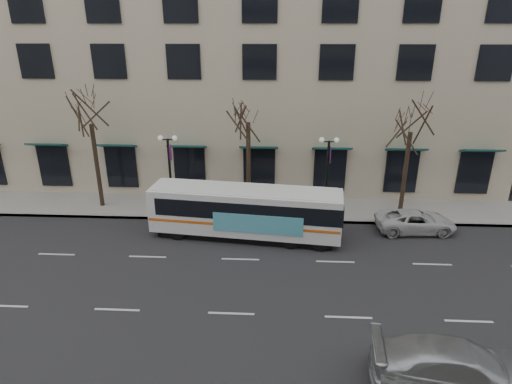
# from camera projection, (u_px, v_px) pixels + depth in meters

# --- Properties ---
(ground) EXTENTS (160.00, 160.00, 0.00)m
(ground) POSITION_uv_depth(u_px,v_px,m) (236.00, 284.00, 20.51)
(ground) COLOR black
(ground) RESTS_ON ground
(sidewalk_far) EXTENTS (80.00, 4.00, 0.15)m
(sidewalk_far) POSITION_uv_depth(u_px,v_px,m) (323.00, 210.00, 28.62)
(sidewalk_far) COLOR gray
(sidewalk_far) RESTS_ON ground
(building_hotel) EXTENTS (40.00, 20.00, 24.00)m
(building_hotel) POSITION_uv_depth(u_px,v_px,m) (234.00, 20.00, 35.82)
(building_hotel) COLOR #C0AD93
(building_hotel) RESTS_ON ground
(tree_far_left) EXTENTS (3.60, 3.60, 8.34)m
(tree_far_left) POSITION_uv_depth(u_px,v_px,m) (89.00, 109.00, 26.77)
(tree_far_left) COLOR black
(tree_far_left) RESTS_ON ground
(tree_far_mid) EXTENTS (3.60, 3.60, 8.55)m
(tree_far_mid) POSITION_uv_depth(u_px,v_px,m) (248.00, 107.00, 26.21)
(tree_far_mid) COLOR black
(tree_far_mid) RESTS_ON ground
(tree_far_right) EXTENTS (3.60, 3.60, 8.06)m
(tree_far_right) POSITION_uv_depth(u_px,v_px,m) (413.00, 117.00, 25.89)
(tree_far_right) COLOR black
(tree_far_right) RESTS_ON ground
(lamp_post_left) EXTENTS (1.22, 0.45, 5.21)m
(lamp_post_left) POSITION_uv_depth(u_px,v_px,m) (170.00, 170.00, 27.32)
(lamp_post_left) COLOR black
(lamp_post_left) RESTS_ON ground
(lamp_post_right) EXTENTS (1.22, 0.45, 5.21)m
(lamp_post_right) POSITION_uv_depth(u_px,v_px,m) (327.00, 173.00, 26.84)
(lamp_post_right) COLOR black
(lamp_post_right) RESTS_ON ground
(city_bus) EXTENTS (11.17, 3.63, 2.98)m
(city_bus) POSITION_uv_depth(u_px,v_px,m) (247.00, 211.00, 24.55)
(city_bus) COLOR white
(city_bus) RESTS_ON ground
(silver_car) EXTENTS (6.04, 2.95, 1.69)m
(silver_car) POSITION_uv_depth(u_px,v_px,m) (459.00, 369.00, 14.27)
(silver_car) COLOR #B3B7BB
(silver_car) RESTS_ON ground
(white_pickup) EXTENTS (4.78, 2.43, 1.30)m
(white_pickup) POSITION_uv_depth(u_px,v_px,m) (416.00, 221.00, 25.55)
(white_pickup) COLOR silver
(white_pickup) RESTS_ON ground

